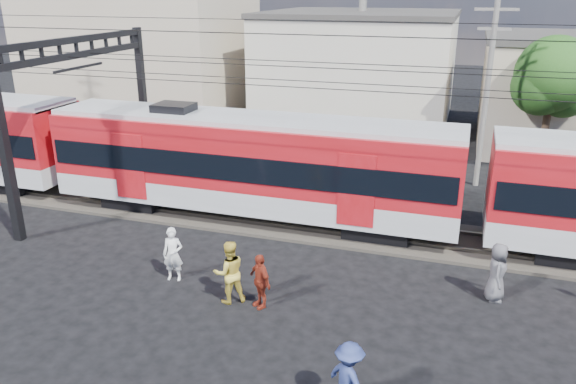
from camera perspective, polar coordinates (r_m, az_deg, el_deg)
name	(u,v)px	position (r m, az deg, el deg)	size (l,w,h in m)	color
ground	(232,342)	(15.36, -5.70, -14.90)	(120.00, 120.00, 0.00)	black
track_bed	(313,225)	(21.95, 2.58, -3.33)	(70.00, 3.40, 0.12)	#2D2823
rail_near	(308,229)	(21.24, 2.04, -3.80)	(70.00, 0.12, 0.12)	#59544C
rail_far	(318,215)	(22.58, 3.09, -2.33)	(70.00, 0.12, 0.12)	#59544C
commuter_train	(256,162)	(21.84, -3.31, 3.08)	(50.30, 3.08, 4.17)	black
catenary	(109,83)	(24.18, -17.74, 10.50)	(70.00, 9.30, 7.52)	black
building_west	(142,49)	(42.06, -14.57, 13.86)	(14.28, 10.20, 9.30)	tan
building_midwest	(360,67)	(39.46, 7.34, 12.48)	(12.24, 12.24, 7.30)	#BBB5A4
utility_pole_mid	(487,89)	(26.80, 19.57, 9.84)	(1.80, 0.24, 8.50)	slate
tree_near	(557,79)	(30.09, 25.68, 10.29)	(3.82, 3.64, 6.72)	#382619
pedestrian_a	(173,254)	(18.12, -11.61, -6.21)	(0.64, 0.42, 1.76)	white
pedestrian_b	(229,272)	(16.61, -5.99, -8.09)	(0.94, 0.73, 1.94)	gold
pedestrian_c	(349,379)	(12.76, 6.21, -18.34)	(1.13, 0.65, 1.75)	navy
pedestrian_d	(260,281)	(16.36, -2.87, -9.00)	(0.98, 0.41, 1.67)	maroon
pedestrian_e	(497,272)	(17.75, 20.47, -7.64)	(0.88, 0.57, 1.81)	#504F54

